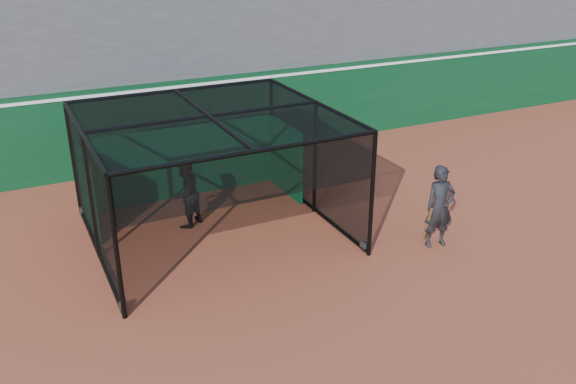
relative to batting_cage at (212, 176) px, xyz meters
name	(u,v)px	position (x,y,z in m)	size (l,w,h in m)	color
ground	(287,308)	(0.17, -3.54, -1.40)	(120.00, 120.00, 0.00)	brown
outfield_wall	(161,122)	(0.17, 4.96, -0.12)	(50.00, 0.50, 2.50)	#0A3A1B
batting_cage	(212,176)	(0.00, 0.00, 0.00)	(5.38, 5.10, 2.81)	black
batter	(186,193)	(-0.46, 0.61, -0.57)	(0.81, 0.63, 1.66)	black
on_deck_player	(439,207)	(4.26, -2.78, -0.47)	(0.75, 0.55, 1.88)	black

